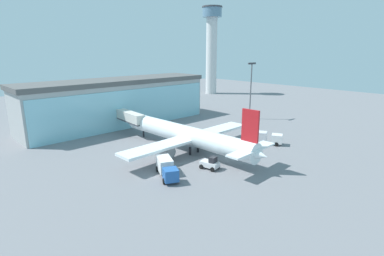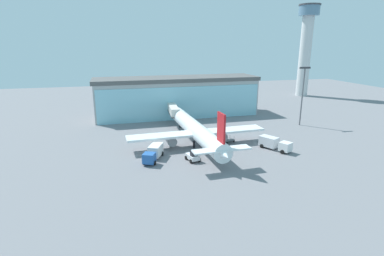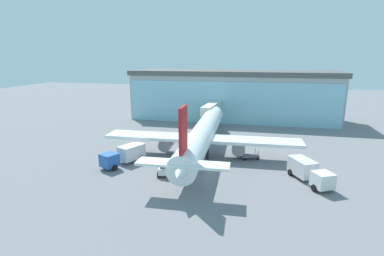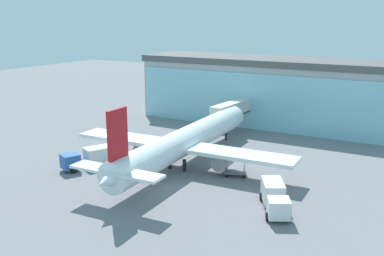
% 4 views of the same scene
% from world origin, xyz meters
% --- Properties ---
extents(ground, '(240.00, 240.00, 0.00)m').
position_xyz_m(ground, '(0.00, 0.00, 0.00)').
color(ground, slate).
extents(terminal_building, '(52.59, 14.03, 12.48)m').
position_xyz_m(terminal_building, '(0.00, 38.96, 6.24)').
color(terminal_building, '#AAAAAA').
rests_on(terminal_building, ground).
extents(jet_bridge, '(3.11, 13.68, 5.62)m').
position_xyz_m(jet_bridge, '(-3.46, 28.72, 4.25)').
color(jet_bridge, beige).
rests_on(jet_bridge, ground).
extents(control_tower, '(9.04, 9.04, 38.94)m').
position_xyz_m(control_tower, '(62.60, 63.85, 22.78)').
color(control_tower, silver).
rests_on(control_tower, ground).
extents(apron_light_mast, '(3.20, 0.40, 16.58)m').
position_xyz_m(apron_light_mast, '(31.87, 18.09, 9.99)').
color(apron_light_mast, '#59595E').
rests_on(apron_light_mast, ground).
extents(airplane, '(32.08, 37.79, 10.74)m').
position_xyz_m(airplane, '(-1.73, 8.54, 3.39)').
color(airplane, white).
rests_on(airplane, ground).
extents(catering_truck, '(5.06, 7.55, 2.65)m').
position_xyz_m(catering_truck, '(-12.46, 1.44, 1.47)').
color(catering_truck, '#2659A5').
rests_on(catering_truck, ground).
extents(fuel_truck, '(5.41, 7.47, 2.65)m').
position_xyz_m(fuel_truck, '(14.13, 0.92, 1.47)').
color(fuel_truck, silver).
rests_on(fuel_truck, ground).
extents(baggage_cart, '(3.19, 2.49, 1.50)m').
position_xyz_m(baggage_cart, '(6.20, 8.19, 0.50)').
color(baggage_cart, slate).
rests_on(baggage_cart, ground).
extents(pushback_tug, '(2.76, 3.52, 2.30)m').
position_xyz_m(pushback_tug, '(-4.95, -1.25, 0.97)').
color(pushback_tug, silver).
rests_on(pushback_tug, ground).
extents(safety_cone_nose, '(0.36, 0.36, 0.55)m').
position_xyz_m(safety_cone_nose, '(-3.57, 0.10, 0.28)').
color(safety_cone_nose, orange).
rests_on(safety_cone_nose, ground).
extents(safety_cone_wingtip, '(0.36, 0.36, 0.55)m').
position_xyz_m(safety_cone_wingtip, '(13.21, 6.18, 0.28)').
color(safety_cone_wingtip, orange).
rests_on(safety_cone_wingtip, ground).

